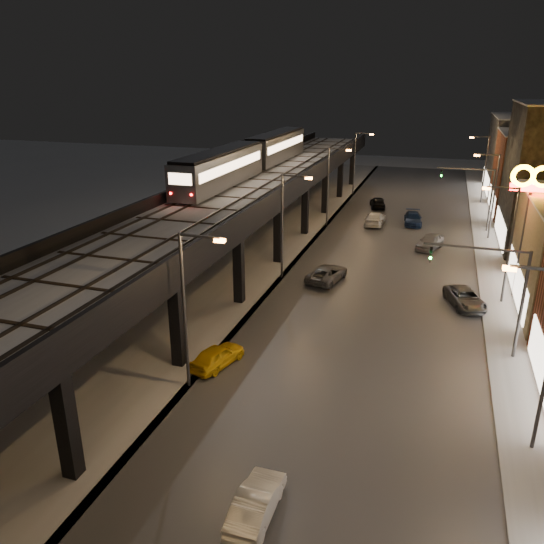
% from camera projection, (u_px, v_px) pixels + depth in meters
% --- Properties ---
extents(road_surface, '(17.00, 120.00, 0.06)m').
position_uv_depth(road_surface, '(383.00, 272.00, 47.17)').
color(road_surface, '#46474D').
rests_on(road_surface, ground).
extents(sidewalk_right, '(4.00, 120.00, 0.14)m').
position_uv_depth(sidewalk_right, '(504.00, 285.00, 44.28)').
color(sidewalk_right, '#9FA1A8').
rests_on(sidewalk_right, ground).
extents(under_viaduct_pavement, '(11.00, 120.00, 0.06)m').
position_uv_depth(under_viaduct_pavement, '(241.00, 257.00, 51.07)').
color(under_viaduct_pavement, '#9FA1A8').
rests_on(under_viaduct_pavement, ground).
extents(elevated_viaduct, '(9.00, 100.00, 6.30)m').
position_uv_depth(elevated_viaduct, '(227.00, 208.00, 46.32)').
color(elevated_viaduct, black).
rests_on(elevated_viaduct, ground).
extents(viaduct_trackbed, '(8.40, 100.00, 0.32)m').
position_uv_depth(viaduct_trackbed, '(227.00, 199.00, 46.16)').
color(viaduct_trackbed, '#B2B7C1').
rests_on(viaduct_trackbed, elevated_viaduct).
extents(viaduct_parapet_streetside, '(0.30, 100.00, 1.10)m').
position_uv_depth(viaduct_parapet_streetside, '(275.00, 197.00, 44.77)').
color(viaduct_parapet_streetside, black).
rests_on(viaduct_parapet_streetside, elevated_viaduct).
extents(viaduct_parapet_far, '(0.30, 100.00, 1.10)m').
position_uv_depth(viaduct_parapet_far, '(182.00, 191.00, 47.28)').
color(viaduct_parapet_far, black).
rests_on(viaduct_parapet_far, elevated_viaduct).
extents(building_f, '(12.20, 16.20, 11.16)m').
position_uv_depth(building_f, '(534.00, 156.00, 77.09)').
color(building_f, '#343435').
rests_on(building_f, ground).
extents(streetlight_left_1, '(2.57, 0.28, 9.00)m').
position_uv_depth(streetlight_left_1, '(188.00, 301.00, 28.02)').
color(streetlight_left_1, '#38383A').
rests_on(streetlight_left_1, ground).
extents(streetlight_left_2, '(2.57, 0.28, 9.00)m').
position_uv_depth(streetlight_left_2, '(285.00, 219.00, 44.09)').
color(streetlight_left_2, '#38383A').
rests_on(streetlight_left_2, ground).
extents(streetlight_right_2, '(2.56, 0.28, 9.00)m').
position_uv_depth(streetlight_right_2, '(508.00, 238.00, 39.14)').
color(streetlight_right_2, '#38383A').
rests_on(streetlight_right_2, ground).
extents(streetlight_left_3, '(2.57, 0.28, 9.00)m').
position_uv_depth(streetlight_left_3, '(330.00, 181.00, 60.15)').
color(streetlight_left_3, '#38383A').
rests_on(streetlight_left_3, ground).
extents(streetlight_right_3, '(2.56, 0.28, 9.00)m').
position_uv_depth(streetlight_right_3, '(492.00, 191.00, 55.21)').
color(streetlight_right_3, '#38383A').
rests_on(streetlight_right_3, ground).
extents(streetlight_left_4, '(2.57, 0.28, 9.00)m').
position_uv_depth(streetlight_left_4, '(356.00, 159.00, 76.22)').
color(streetlight_left_4, '#38383A').
rests_on(streetlight_left_4, ground).
extents(streetlight_right_4, '(2.56, 0.28, 9.00)m').
position_uv_depth(streetlight_right_4, '(483.00, 165.00, 71.27)').
color(streetlight_right_4, '#38383A').
rests_on(streetlight_right_4, ground).
extents(traffic_light_rig_a, '(6.10, 0.34, 7.00)m').
position_uv_depth(traffic_light_rig_a, '(503.00, 289.00, 31.62)').
color(traffic_light_rig_a, '#38383A').
rests_on(traffic_light_rig_a, ground).
extents(traffic_light_rig_b, '(6.10, 0.34, 7.00)m').
position_uv_depth(traffic_light_rig_b, '(481.00, 192.00, 58.39)').
color(traffic_light_rig_b, '#38383A').
rests_on(traffic_light_rig_b, ground).
extents(subway_train, '(2.79, 34.28, 3.33)m').
position_uv_depth(subway_train, '(252.00, 156.00, 58.11)').
color(subway_train, gray).
rests_on(subway_train, viaduct_trackbed).
extents(car_taxi, '(2.57, 4.17, 1.32)m').
position_uv_depth(car_taxi, '(217.00, 357.00, 31.71)').
color(car_taxi, gold).
rests_on(car_taxi, ground).
extents(car_near_white, '(1.39, 3.94, 1.30)m').
position_uv_depth(car_near_white, '(256.00, 503.00, 20.82)').
color(car_near_white, white).
rests_on(car_near_white, ground).
extents(car_mid_silver, '(3.17, 5.26, 1.36)m').
position_uv_depth(car_mid_silver, '(327.00, 274.00, 44.89)').
color(car_mid_silver, '#4B4C4E').
rests_on(car_mid_silver, ground).
extents(car_mid_dark, '(2.16, 5.11, 1.47)m').
position_uv_depth(car_mid_dark, '(375.00, 219.00, 62.01)').
color(car_mid_dark, white).
rests_on(car_mid_dark, ground).
extents(car_far_white, '(2.72, 4.64, 1.48)m').
position_uv_depth(car_far_white, '(378.00, 203.00, 69.97)').
color(car_far_white, black).
rests_on(car_far_white, ground).
extents(car_onc_dark, '(3.54, 5.05, 1.28)m').
position_uv_depth(car_onc_dark, '(465.00, 299.00, 40.00)').
color(car_onc_dark, '#484C52').
rests_on(car_onc_dark, ground).
extents(car_onc_white, '(2.39, 4.93, 1.38)m').
position_uv_depth(car_onc_white, '(413.00, 219.00, 62.24)').
color(car_onc_white, navy).
rests_on(car_onc_white, ground).
extents(car_onc_red, '(3.02, 4.68, 1.48)m').
position_uv_depth(car_onc_red, '(430.00, 242.00, 53.33)').
color(car_onc_red, gray).
rests_on(car_onc_red, ground).
extents(sign_mcdonalds, '(3.06, 0.37, 10.37)m').
position_uv_depth(sign_mcdonalds, '(531.00, 191.00, 39.16)').
color(sign_mcdonalds, '#38383A').
rests_on(sign_mcdonalds, ground).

